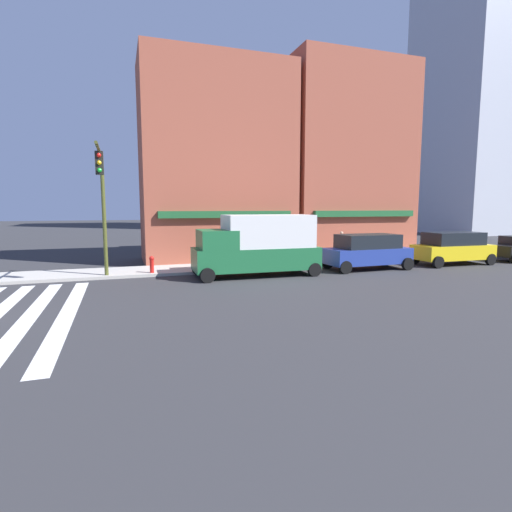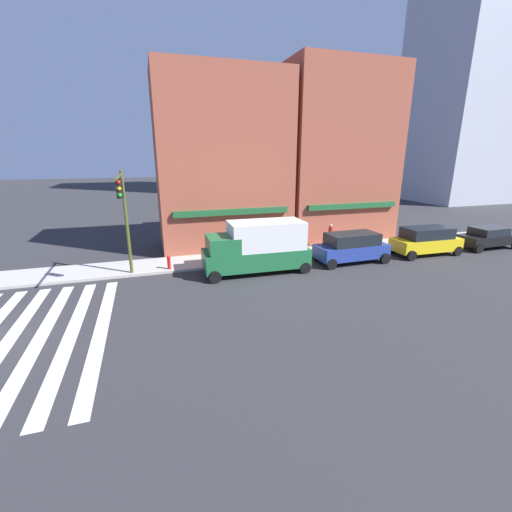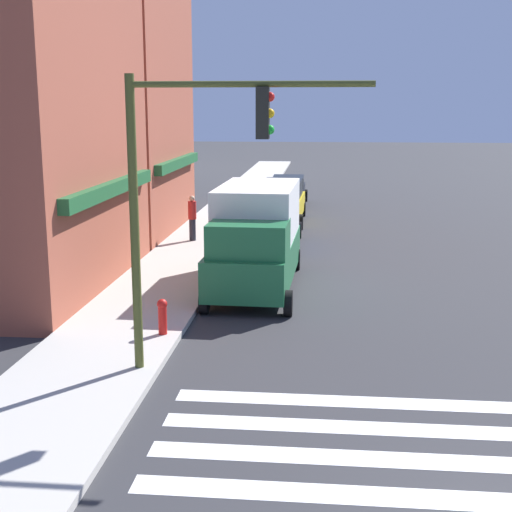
{
  "view_description": "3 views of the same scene",
  "coord_description": "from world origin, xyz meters",
  "px_view_note": "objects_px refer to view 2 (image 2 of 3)",
  "views": [
    {
      "loc": [
        6.06,
        -13.99,
        3.41
      ],
      "look_at": [
        12.4,
        4.7,
        1.0
      ],
      "focal_mm": 28.0,
      "sensor_mm": 36.0,
      "label": 1
    },
    {
      "loc": [
        6.54,
        -13.79,
        6.76
      ],
      "look_at": [
        12.4,
        4.7,
        1.0
      ],
      "focal_mm": 24.0,
      "sensor_mm": 36.0,
      "label": 2
    },
    {
      "loc": [
        -8.09,
        2.71,
        5.36
      ],
      "look_at": [
        12.4,
        4.7,
        1.0
      ],
      "focal_mm": 50.0,
      "sensor_mm": 36.0,
      "label": 3
    }
  ],
  "objects_px": {
    "traffic_signal": "(124,208)",
    "sedan_black": "(488,237)",
    "box_truck_green": "(257,246)",
    "suv_blue": "(352,247)",
    "fire_hydrant": "(169,262)",
    "suv_yellow": "(426,240)",
    "pedestrian_red_jacket": "(330,235)"
  },
  "relations": [
    {
      "from": "traffic_signal",
      "to": "suv_yellow",
      "type": "xyz_separation_m",
      "value": [
        19.52,
        -0.61,
        -3.05
      ]
    },
    {
      "from": "traffic_signal",
      "to": "suv_yellow",
      "type": "relative_size",
      "value": 1.25
    },
    {
      "from": "sedan_black",
      "to": "fire_hydrant",
      "type": "bearing_deg",
      "value": 174.86
    },
    {
      "from": "suv_yellow",
      "to": "fire_hydrant",
      "type": "distance_m",
      "value": 17.48
    },
    {
      "from": "sedan_black",
      "to": "pedestrian_red_jacket",
      "type": "relative_size",
      "value": 2.5
    },
    {
      "from": "fire_hydrant",
      "to": "suv_blue",
      "type": "bearing_deg",
      "value": -8.46
    },
    {
      "from": "suv_yellow",
      "to": "fire_hydrant",
      "type": "height_order",
      "value": "suv_yellow"
    },
    {
      "from": "box_truck_green",
      "to": "pedestrian_red_jacket",
      "type": "distance_m",
      "value": 7.37
    },
    {
      "from": "box_truck_green",
      "to": "suv_blue",
      "type": "height_order",
      "value": "box_truck_green"
    },
    {
      "from": "suv_blue",
      "to": "fire_hydrant",
      "type": "relative_size",
      "value": 5.64
    },
    {
      "from": "traffic_signal",
      "to": "box_truck_green",
      "type": "height_order",
      "value": "traffic_signal"
    },
    {
      "from": "suv_blue",
      "to": "sedan_black",
      "type": "distance_m",
      "value": 11.71
    },
    {
      "from": "pedestrian_red_jacket",
      "to": "fire_hydrant",
      "type": "distance_m",
      "value": 11.76
    },
    {
      "from": "suv_blue",
      "to": "suv_yellow",
      "type": "xyz_separation_m",
      "value": [
        5.97,
        0.0,
        0.0
      ]
    },
    {
      "from": "suv_yellow",
      "to": "pedestrian_red_jacket",
      "type": "bearing_deg",
      "value": 152.76
    },
    {
      "from": "sedan_black",
      "to": "suv_blue",
      "type": "bearing_deg",
      "value": 179.07
    },
    {
      "from": "traffic_signal",
      "to": "box_truck_green",
      "type": "bearing_deg",
      "value": -4.88
    },
    {
      "from": "traffic_signal",
      "to": "suv_blue",
      "type": "distance_m",
      "value": 13.91
    },
    {
      "from": "suv_blue",
      "to": "suv_yellow",
      "type": "distance_m",
      "value": 5.97
    },
    {
      "from": "suv_yellow",
      "to": "sedan_black",
      "type": "height_order",
      "value": "suv_yellow"
    },
    {
      "from": "box_truck_green",
      "to": "pedestrian_red_jacket",
      "type": "relative_size",
      "value": 3.54
    },
    {
      "from": "traffic_signal",
      "to": "fire_hydrant",
      "type": "height_order",
      "value": "traffic_signal"
    },
    {
      "from": "traffic_signal",
      "to": "sedan_black",
      "type": "height_order",
      "value": "traffic_signal"
    },
    {
      "from": "sedan_black",
      "to": "suv_yellow",
      "type": "bearing_deg",
      "value": 179.07
    },
    {
      "from": "pedestrian_red_jacket",
      "to": "fire_hydrant",
      "type": "bearing_deg",
      "value": 39.12
    },
    {
      "from": "fire_hydrant",
      "to": "sedan_black",
      "type": "bearing_deg",
      "value": -4.2
    },
    {
      "from": "suv_blue",
      "to": "traffic_signal",
      "type": "bearing_deg",
      "value": 175.8
    },
    {
      "from": "box_truck_green",
      "to": "fire_hydrant",
      "type": "xyz_separation_m",
      "value": [
        -5.03,
        1.7,
        -0.97
      ]
    },
    {
      "from": "box_truck_green",
      "to": "sedan_black",
      "type": "height_order",
      "value": "box_truck_green"
    },
    {
      "from": "traffic_signal",
      "to": "pedestrian_red_jacket",
      "type": "distance_m",
      "value": 14.34
    },
    {
      "from": "box_truck_green",
      "to": "suv_blue",
      "type": "bearing_deg",
      "value": 1.64
    },
    {
      "from": "pedestrian_red_jacket",
      "to": "fire_hydrant",
      "type": "xyz_separation_m",
      "value": [
        -11.66,
        -1.46,
        -0.46
      ]
    }
  ]
}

